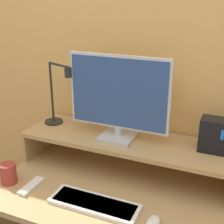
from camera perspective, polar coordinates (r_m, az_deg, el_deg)
name	(u,v)px	position (r m, az deg, el deg)	size (l,w,h in m)	color
wall_back	(141,71)	(1.63, 5.31, 7.50)	(6.00, 0.05, 2.50)	#E5AD60
monitor_shelf	(127,143)	(1.58, 2.73, -5.77)	(1.06, 0.31, 0.17)	tan
monitor	(118,97)	(1.49, 1.20, 2.75)	(0.50, 0.17, 0.42)	#BCBCC1
desk_lamp	(57,100)	(1.70, -9.98, 2.21)	(0.21, 0.12, 0.35)	black
router_dock	(214,135)	(1.49, 18.20, -4.02)	(0.13, 0.10, 0.16)	black
keyboard	(94,204)	(1.39, -3.25, -16.40)	(0.39, 0.13, 0.02)	white
mouse	(153,223)	(1.30, 7.53, -19.44)	(0.05, 0.09, 0.03)	white
remote_control	(31,186)	(1.55, -14.54, -12.99)	(0.05, 0.15, 0.02)	white
mug	(9,173)	(1.59, -18.39, -10.62)	(0.08, 0.08, 0.10)	#9E332D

